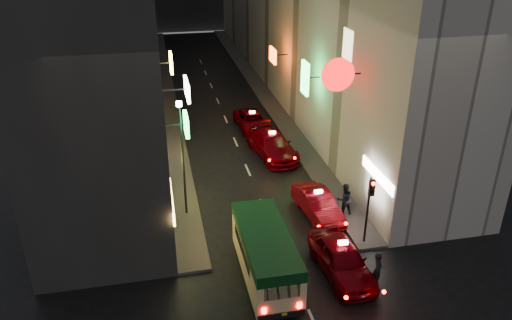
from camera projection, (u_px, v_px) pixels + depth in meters
sidewalk_left at (166, 93)px, 45.02m from camera, size 1.50×52.00×0.15m
sidewalk_right at (258, 87)px, 46.61m from camera, size 1.50×52.00×0.15m
minibus at (266, 251)px, 21.18m from camera, size 1.97×5.61×2.41m
taxi_near at (342, 256)px, 21.85m from camera, size 2.66×5.77×1.96m
taxi_second at (318, 202)px, 26.21m from camera, size 2.57×5.13×1.74m
taxi_third at (272, 143)px, 32.89m from camera, size 3.16×5.99×1.99m
taxi_far at (252, 120)px, 37.12m from camera, size 2.25×4.76×1.64m
pedestrian_crossing at (378, 267)px, 21.09m from camera, size 0.59×0.72×1.88m
pedestrian_sidewalk at (344, 197)px, 25.99m from camera, size 0.78×0.52×2.00m
traffic_light at (370, 197)px, 22.95m from camera, size 0.26×0.43×3.50m
lamp_post at (182, 152)px, 24.95m from camera, size 0.28×0.28×6.22m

